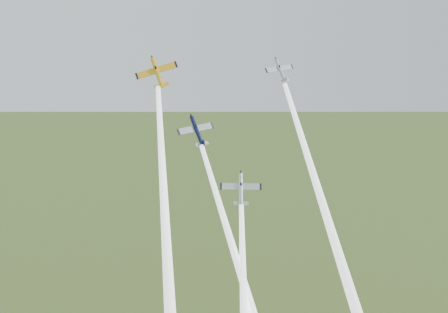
# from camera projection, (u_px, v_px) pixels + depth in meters

# --- Properties ---
(plane_yellow) EXTENTS (9.95, 6.63, 9.93)m
(plane_yellow) POSITION_uv_depth(u_px,v_px,m) (157.00, 72.00, 110.52)
(plane_yellow) COLOR #F0AB14
(smoke_trail_yellow) EXTENTS (5.92, 33.30, 50.97)m
(smoke_trail_yellow) POSITION_uv_depth(u_px,v_px,m) (166.00, 234.00, 99.04)
(smoke_trail_yellow) COLOR white
(plane_navy) EXTENTS (9.89, 7.37, 8.25)m
(plane_navy) POSITION_uv_depth(u_px,v_px,m) (197.00, 131.00, 111.84)
(plane_navy) COLOR #0B1033
(plane_silver_right) EXTENTS (7.81, 5.49, 6.74)m
(plane_silver_right) POSITION_uv_depth(u_px,v_px,m) (280.00, 70.00, 115.33)
(plane_silver_right) COLOR #A9B1B7
(smoke_trail_silver_right) EXTENTS (9.47, 34.46, 53.32)m
(smoke_trail_silver_right) POSITION_uv_depth(u_px,v_px,m) (330.00, 228.00, 105.12)
(smoke_trail_silver_right) COLOR white
(plane_silver_low) EXTENTS (9.30, 7.18, 7.64)m
(plane_silver_low) POSITION_uv_depth(u_px,v_px,m) (241.00, 189.00, 109.02)
(plane_silver_low) COLOR #A9B0B7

